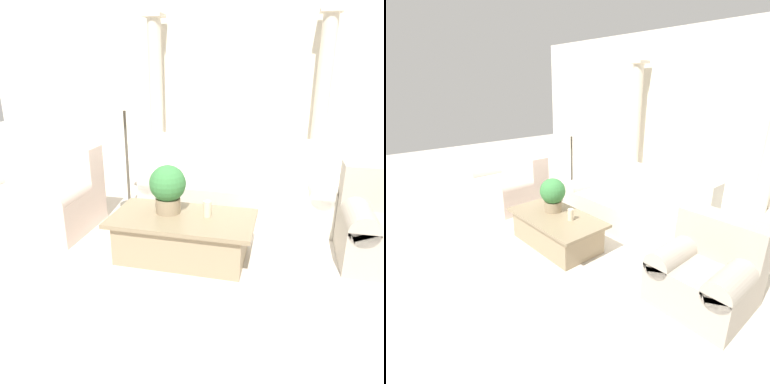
{
  "view_description": "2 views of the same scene",
  "coord_description": "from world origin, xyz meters",
  "views": [
    {
      "loc": [
        0.87,
        -3.67,
        1.84
      ],
      "look_at": [
        -0.05,
        -0.0,
        0.51
      ],
      "focal_mm": 35.0,
      "sensor_mm": 36.0,
      "label": 1
    },
    {
      "loc": [
        2.98,
        -2.7,
        2.12
      ],
      "look_at": [
        -0.08,
        -0.03,
        0.65
      ],
      "focal_mm": 28.0,
      "sensor_mm": 36.0,
      "label": 2
    }
  ],
  "objects": [
    {
      "name": "wall_back",
      "position": [
        0.0,
        3.2,
        1.6
      ],
      "size": [
        10.0,
        0.06,
        3.2
      ],
      "color": "silver",
      "rests_on": "ground_plane"
    },
    {
      "name": "column_right",
      "position": [
        1.41,
        2.9,
        1.33
      ],
      "size": [
        0.33,
        0.33,
        2.6
      ],
      "color": "beige",
      "rests_on": "ground_plane"
    },
    {
      "name": "column_left",
      "position": [
        -1.45,
        2.9,
        1.33
      ],
      "size": [
        0.33,
        0.33,
        2.6
      ],
      "color": "beige",
      "rests_on": "ground_plane"
    },
    {
      "name": "loveseat",
      "position": [
        -1.91,
        -0.14,
        0.37
      ],
      "size": [
        1.43,
        0.91,
        0.92
      ],
      "color": "beige",
      "rests_on": "ground_plane"
    },
    {
      "name": "pillar_candle",
      "position": [
        0.21,
        -0.41,
        0.5
      ],
      "size": [
        0.08,
        0.08,
        0.15
      ],
      "color": "beige",
      "rests_on": "coffee_table"
    },
    {
      "name": "coffee_table",
      "position": [
        -0.02,
        -0.48,
        0.22
      ],
      "size": [
        1.38,
        0.75,
        0.43
      ],
      "color": "#998466",
      "rests_on": "ground_plane"
    },
    {
      "name": "ground_plane",
      "position": [
        0.0,
        0.0,
        0.0
      ],
      "size": [
        16.0,
        16.0,
        0.0
      ],
      "primitive_type": "plane",
      "color": "beige"
    },
    {
      "name": "potted_plant",
      "position": [
        -0.19,
        -0.41,
        0.69
      ],
      "size": [
        0.36,
        0.36,
        0.48
      ],
      "color": "#937F60",
      "rests_on": "coffee_table"
    },
    {
      "name": "sofa_long",
      "position": [
        0.34,
        0.77,
        0.36
      ],
      "size": [
        2.24,
        0.91,
        0.92
      ],
      "color": "beige",
      "rests_on": "ground_plane"
    },
    {
      "name": "floor_lamp",
      "position": [
        -1.09,
        0.69,
        1.35
      ],
      "size": [
        0.41,
        0.41,
        1.57
      ],
      "color": "#4C473D",
      "rests_on": "ground_plane"
    }
  ]
}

